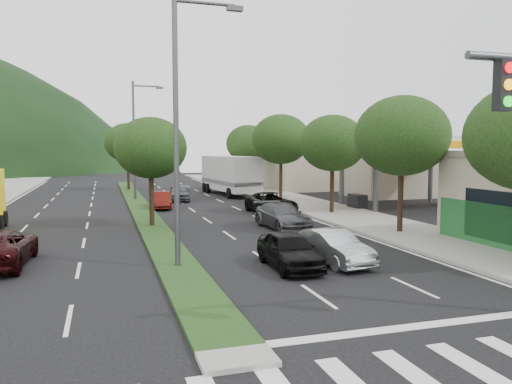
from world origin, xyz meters
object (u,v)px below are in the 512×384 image
object	(u,v)px
car_queue_b	(282,216)
sedan_silver	(333,247)
streetlight_mid	(136,134)
car_queue_e	(179,193)
tree_r_e	(248,144)
tree_r_c	(333,143)
car_queue_a	(289,250)
car_queue_c	(162,200)
car_queue_d	(271,203)
motorhome	(230,174)
tree_med_far	(128,143)
tree_r_d	(281,139)
tree_med_near	(151,148)
tree_r_b	(402,136)
streetlight_near	(182,116)

from	to	relation	value
car_queue_b	sedan_silver	bearing A→B (deg)	-101.53
streetlight_mid	car_queue_e	distance (m)	6.04
tree_r_e	car_queue_b	bearing A→B (deg)	-101.88
sedan_silver	tree_r_e	bearing A→B (deg)	71.65
tree_r_c	car_queue_a	size ratio (longest dim) A/B	1.63
sedan_silver	car_queue_c	world-z (taller)	sedan_silver
tree_r_c	sedan_silver	size ratio (longest dim) A/B	1.65
car_queue_d	motorhome	size ratio (longest dim) A/B	0.53
tree_r_e	sedan_silver	world-z (taller)	tree_r_e
tree_med_far	car_queue_b	world-z (taller)	tree_med_far
tree_r_d	tree_med_near	xyz separation A→B (m)	(-12.00, -12.00, -0.75)
tree_med_near	tree_r_e	bearing A→B (deg)	61.39
tree_r_b	sedan_silver	distance (m)	9.12
streetlight_mid	car_queue_c	xyz separation A→B (m)	(1.29, -6.32, -4.96)
tree_r_e	tree_med_near	world-z (taller)	tree_r_e
car_queue_b	car_queue_c	size ratio (longest dim) A/B	1.25
tree_r_c	car_queue_a	world-z (taller)	tree_r_c
car_queue_b	car_queue_d	bearing A→B (deg)	72.39
tree_r_b	streetlight_mid	distance (m)	24.09
car_queue_a	car_queue_e	xyz separation A→B (m)	(-0.42, 24.88, 0.02)
tree_r_d	car_queue_c	xyz separation A→B (m)	(-10.50, -3.32, -4.56)
tree_r_e	car_queue_b	distance (m)	25.33
tree_med_near	motorhome	world-z (taller)	tree_med_near
tree_r_c	car_queue_c	xyz separation A→B (m)	(-10.50, 6.68, -4.13)
streetlight_near	sedan_silver	xyz separation A→B (m)	(5.58, -1.02, -4.94)
tree_r_e	streetlight_mid	distance (m)	13.73
streetlight_mid	car_queue_a	bearing A→B (deg)	-81.90
tree_med_far	sedan_silver	world-z (taller)	tree_med_far
tree_r_c	tree_med_near	world-z (taller)	tree_r_c
tree_r_d	car_queue_b	xyz separation A→B (m)	(-5.14, -14.45, -4.50)
car_queue_b	car_queue_e	distance (m)	16.47
streetlight_near	car_queue_a	xyz separation A→B (m)	(3.73, -1.19, -4.90)
car_queue_e	streetlight_near	bearing A→B (deg)	-92.36
car_queue_d	motorhome	bearing A→B (deg)	85.14
tree_r_d	tree_r_e	distance (m)	10.00
tree_r_d	tree_med_far	world-z (taller)	tree_r_d
tree_r_d	car_queue_a	distance (m)	24.97
car_queue_d	car_queue_a	bearing A→B (deg)	-108.43
streetlight_near	streetlight_mid	xyz separation A→B (m)	(0.00, 25.00, 0.00)
streetlight_mid	car_queue_c	size ratio (longest dim) A/B	2.65
tree_r_e	tree_r_c	bearing A→B (deg)	-90.00
car_queue_e	tree_r_b	bearing A→B (deg)	-61.08
tree_r_e	car_queue_e	distance (m)	12.60
tree_r_b	streetlight_near	size ratio (longest dim) A/B	0.69
car_queue_b	car_queue_d	world-z (taller)	car_queue_d
streetlight_mid	tree_r_d	bearing A→B (deg)	-14.27
car_queue_c	car_queue_e	distance (m)	5.39
tree_r_d	car_queue_d	world-z (taller)	tree_r_d
tree_r_c	motorhome	world-z (taller)	tree_r_c
streetlight_near	motorhome	xyz separation A→B (m)	(8.79, 27.87, -3.63)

